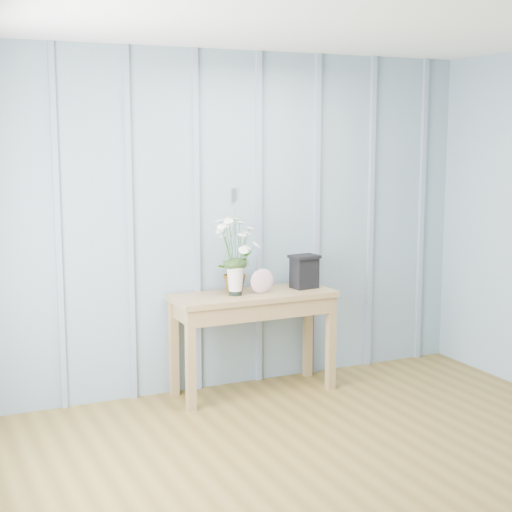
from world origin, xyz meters
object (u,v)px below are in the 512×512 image
sideboard (253,308)px  daisy_vase (235,245)px  carved_box (304,271)px  felt_disc_vessel (262,281)px

sideboard → daisy_vase: bearing=-173.4°
daisy_vase → sideboard: bearing=6.6°
sideboard → carved_box: carved_box is taller
daisy_vase → carved_box: daisy_vase is taller
daisy_vase → carved_box: bearing=2.3°
carved_box → sideboard: bearing=-179.2°
felt_disc_vessel → sideboard: bearing=149.3°
sideboard → daisy_vase: size_ratio=2.04×
daisy_vase → carved_box: (0.57, 0.02, -0.24)m
carved_box → felt_disc_vessel: bearing=-173.5°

